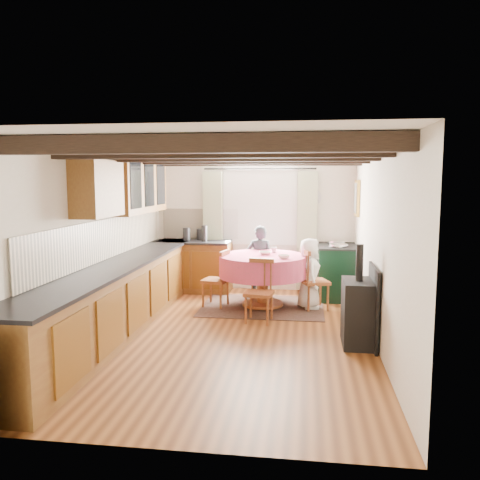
# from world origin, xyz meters

# --- Properties ---
(floor) EXTENTS (3.60, 5.50, 0.00)m
(floor) POSITION_xyz_m (0.00, 0.00, 0.00)
(floor) COLOR #985828
(floor) RESTS_ON ground
(ceiling) EXTENTS (3.60, 5.50, 0.00)m
(ceiling) POSITION_xyz_m (0.00, 0.00, 2.40)
(ceiling) COLOR white
(ceiling) RESTS_ON ground
(wall_back) EXTENTS (3.60, 0.00, 2.40)m
(wall_back) POSITION_xyz_m (0.00, 2.75, 1.20)
(wall_back) COLOR silver
(wall_back) RESTS_ON ground
(wall_front) EXTENTS (3.60, 0.00, 2.40)m
(wall_front) POSITION_xyz_m (0.00, -2.75, 1.20)
(wall_front) COLOR silver
(wall_front) RESTS_ON ground
(wall_left) EXTENTS (0.00, 5.50, 2.40)m
(wall_left) POSITION_xyz_m (-1.80, 0.00, 1.20)
(wall_left) COLOR silver
(wall_left) RESTS_ON ground
(wall_right) EXTENTS (0.00, 5.50, 2.40)m
(wall_right) POSITION_xyz_m (1.80, 0.00, 1.20)
(wall_right) COLOR silver
(wall_right) RESTS_ON ground
(beam_a) EXTENTS (3.60, 0.16, 0.16)m
(beam_a) POSITION_xyz_m (0.00, -2.00, 2.31)
(beam_a) COLOR black
(beam_a) RESTS_ON ceiling
(beam_b) EXTENTS (3.60, 0.16, 0.16)m
(beam_b) POSITION_xyz_m (0.00, -1.00, 2.31)
(beam_b) COLOR black
(beam_b) RESTS_ON ceiling
(beam_c) EXTENTS (3.60, 0.16, 0.16)m
(beam_c) POSITION_xyz_m (0.00, 0.00, 2.31)
(beam_c) COLOR black
(beam_c) RESTS_ON ceiling
(beam_d) EXTENTS (3.60, 0.16, 0.16)m
(beam_d) POSITION_xyz_m (0.00, 1.00, 2.31)
(beam_d) COLOR black
(beam_d) RESTS_ON ceiling
(beam_e) EXTENTS (3.60, 0.16, 0.16)m
(beam_e) POSITION_xyz_m (0.00, 2.00, 2.31)
(beam_e) COLOR black
(beam_e) RESTS_ON ceiling
(splash_left) EXTENTS (0.02, 4.50, 0.55)m
(splash_left) POSITION_xyz_m (-1.78, 0.30, 1.20)
(splash_left) COLOR beige
(splash_left) RESTS_ON wall_left
(splash_back) EXTENTS (1.40, 0.02, 0.55)m
(splash_back) POSITION_xyz_m (-1.00, 2.73, 1.20)
(splash_back) COLOR beige
(splash_back) RESTS_ON wall_back
(base_cabinet_left) EXTENTS (0.60, 5.30, 0.88)m
(base_cabinet_left) POSITION_xyz_m (-1.50, 0.00, 0.44)
(base_cabinet_left) COLOR brown
(base_cabinet_left) RESTS_ON floor
(base_cabinet_back) EXTENTS (1.30, 0.60, 0.88)m
(base_cabinet_back) POSITION_xyz_m (-1.05, 2.45, 0.44)
(base_cabinet_back) COLOR brown
(base_cabinet_back) RESTS_ON floor
(worktop_left) EXTENTS (0.64, 5.30, 0.04)m
(worktop_left) POSITION_xyz_m (-1.48, 0.00, 0.90)
(worktop_left) COLOR black
(worktop_left) RESTS_ON base_cabinet_left
(worktop_back) EXTENTS (1.30, 0.64, 0.04)m
(worktop_back) POSITION_xyz_m (-1.05, 2.43, 0.90)
(worktop_back) COLOR black
(worktop_back) RESTS_ON base_cabinet_back
(wall_cabinet_glass) EXTENTS (0.34, 1.80, 0.90)m
(wall_cabinet_glass) POSITION_xyz_m (-1.63, 1.20, 1.95)
(wall_cabinet_glass) COLOR brown
(wall_cabinet_glass) RESTS_ON wall_left
(wall_cabinet_solid) EXTENTS (0.34, 0.90, 0.70)m
(wall_cabinet_solid) POSITION_xyz_m (-1.63, -0.30, 1.90)
(wall_cabinet_solid) COLOR brown
(wall_cabinet_solid) RESTS_ON wall_left
(window_frame) EXTENTS (1.34, 0.03, 1.54)m
(window_frame) POSITION_xyz_m (0.10, 2.73, 1.60)
(window_frame) COLOR white
(window_frame) RESTS_ON wall_back
(window_pane) EXTENTS (1.20, 0.01, 1.40)m
(window_pane) POSITION_xyz_m (0.10, 2.74, 1.60)
(window_pane) COLOR white
(window_pane) RESTS_ON wall_back
(curtain_left) EXTENTS (0.35, 0.10, 2.10)m
(curtain_left) POSITION_xyz_m (-0.75, 2.65, 1.10)
(curtain_left) COLOR #A6AE88
(curtain_left) RESTS_ON wall_back
(curtain_right) EXTENTS (0.35, 0.10, 2.10)m
(curtain_right) POSITION_xyz_m (0.95, 2.65, 1.10)
(curtain_right) COLOR #A6AE88
(curtain_right) RESTS_ON wall_back
(curtain_rod) EXTENTS (2.00, 0.03, 0.03)m
(curtain_rod) POSITION_xyz_m (0.10, 2.65, 2.20)
(curtain_rod) COLOR black
(curtain_rod) RESTS_ON wall_back
(wall_picture) EXTENTS (0.04, 0.50, 0.60)m
(wall_picture) POSITION_xyz_m (1.77, 2.30, 1.70)
(wall_picture) COLOR gold
(wall_picture) RESTS_ON wall_right
(wall_plate) EXTENTS (0.30, 0.02, 0.30)m
(wall_plate) POSITION_xyz_m (1.05, 2.72, 1.70)
(wall_plate) COLOR silver
(wall_plate) RESTS_ON wall_back
(rug) EXTENTS (1.91, 1.49, 0.01)m
(rug) POSITION_xyz_m (0.27, 1.48, 0.01)
(rug) COLOR #312015
(rug) RESTS_ON floor
(dining_table) EXTENTS (1.37, 1.37, 0.83)m
(dining_table) POSITION_xyz_m (0.27, 1.48, 0.41)
(dining_table) COLOR #E53670
(dining_table) RESTS_ON floor
(chair_near) EXTENTS (0.43, 0.45, 0.89)m
(chair_near) POSITION_xyz_m (0.29, 0.65, 0.45)
(chair_near) COLOR brown
(chair_near) RESTS_ON floor
(chair_left) EXTENTS (0.48, 0.46, 0.91)m
(chair_left) POSITION_xyz_m (-0.48, 1.42, 0.45)
(chair_left) COLOR brown
(chair_left) RESTS_ON floor
(chair_right) EXTENTS (0.53, 0.52, 0.94)m
(chair_right) POSITION_xyz_m (1.08, 1.46, 0.47)
(chair_right) COLOR brown
(chair_right) RESTS_ON floor
(aga_range) EXTENTS (0.65, 1.00, 0.92)m
(aga_range) POSITION_xyz_m (1.47, 2.30, 0.46)
(aga_range) COLOR black
(aga_range) RESTS_ON floor
(cast_iron_stove) EXTENTS (0.37, 0.62, 1.24)m
(cast_iron_stove) POSITION_xyz_m (1.58, -0.14, 0.62)
(cast_iron_stove) COLOR black
(cast_iron_stove) RESTS_ON floor
(child_far) EXTENTS (0.47, 0.32, 1.23)m
(child_far) POSITION_xyz_m (0.16, 2.16, 0.62)
(child_far) COLOR #2E373E
(child_far) RESTS_ON floor
(child_right) EXTENTS (0.44, 0.59, 1.11)m
(child_right) POSITION_xyz_m (0.99, 1.49, 0.55)
(child_right) COLOR white
(child_right) RESTS_ON floor
(bowl_a) EXTENTS (0.24, 0.24, 0.05)m
(bowl_a) POSITION_xyz_m (0.30, 1.56, 0.85)
(bowl_a) COLOR silver
(bowl_a) RESTS_ON dining_table
(bowl_b) EXTENTS (0.24, 0.24, 0.05)m
(bowl_b) POSITION_xyz_m (0.61, 1.21, 0.86)
(bowl_b) COLOR silver
(bowl_b) RESTS_ON dining_table
(cup) EXTENTS (0.13, 0.13, 0.09)m
(cup) POSITION_xyz_m (0.42, 1.81, 0.87)
(cup) COLOR silver
(cup) RESTS_ON dining_table
(canister_tall) EXTENTS (0.13, 0.13, 0.23)m
(canister_tall) POSITION_xyz_m (-1.19, 2.44, 1.04)
(canister_tall) COLOR #262628
(canister_tall) RESTS_ON worktop_back
(canister_wide) EXTENTS (0.18, 0.18, 0.20)m
(canister_wide) POSITION_xyz_m (-0.95, 2.58, 1.02)
(canister_wide) COLOR #262628
(canister_wide) RESTS_ON worktop_back
(canister_slim) EXTENTS (0.10, 0.10, 0.28)m
(canister_slim) POSITION_xyz_m (-0.85, 2.37, 1.06)
(canister_slim) COLOR #262628
(canister_slim) RESTS_ON worktop_back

